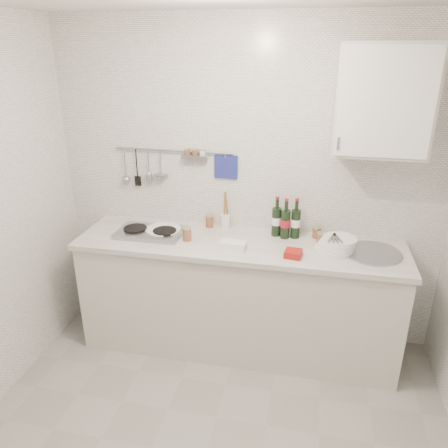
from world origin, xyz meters
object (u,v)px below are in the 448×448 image
Objects in this scene: plate_stack_sink at (337,244)px; wine_bottles at (286,218)px; wall_cabinet at (383,100)px; plate_stack_hob at (162,231)px; utensil_crock at (226,220)px.

plate_stack_sink is 0.95× the size of wine_bottles.
wall_cabinet is 2.39× the size of plate_stack_hob.
utensil_crock is at bearing 173.39° from wall_cabinet.
plate_stack_hob is at bearing 178.43° from plate_stack_sink.
wall_cabinet reaches higher than plate_stack_hob.
utensil_crock reaches higher than plate_stack_sink.
wine_bottles is at bearing 175.29° from wall_cabinet.
utensil_crock is (0.46, 0.20, 0.05)m from plate_stack_hob.
utensil_crock reaches higher than plate_stack_hob.
plate_stack_hob is 0.96m from wine_bottles.
wall_cabinet is 2.38× the size of plate_stack_sink.
utensil_crock is (-0.86, 0.24, 0.03)m from plate_stack_sink.
plate_stack_hob is 1.00× the size of plate_stack_sink.
wine_bottles reaches higher than plate_stack_hob.
plate_stack_hob is 0.51m from utensil_crock.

